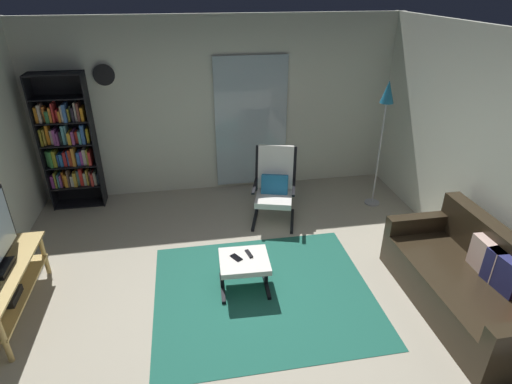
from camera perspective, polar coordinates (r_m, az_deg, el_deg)
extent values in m
plane|color=#AEA590|center=(4.41, -0.88, -15.80)|extent=(7.02, 7.02, 0.00)
cube|color=silver|center=(6.34, -5.23, 11.48)|extent=(5.60, 0.06, 2.60)
cube|color=silver|center=(6.41, -0.66, 9.42)|extent=(1.10, 0.01, 2.00)
cube|color=#1F5F4F|center=(4.59, 1.03, -13.68)|extent=(2.31, 2.01, 0.01)
cube|color=tan|center=(4.87, -30.96, -12.03)|extent=(0.42, 1.29, 0.02)
cylinder|color=tan|center=(4.35, -31.31, -16.96)|extent=(0.05, 0.05, 0.51)
cylinder|color=tan|center=(5.27, -27.09, -7.67)|extent=(0.05, 0.05, 0.51)
cylinder|color=tan|center=(5.40, -30.77, -7.80)|extent=(0.05, 0.05, 0.51)
cube|color=black|center=(4.78, -31.44, -12.27)|extent=(0.28, 0.28, 0.07)
cube|color=black|center=(6.49, -27.35, 5.77)|extent=(0.02, 0.30, 1.93)
cube|color=black|center=(6.31, -21.27, 6.45)|extent=(0.02, 0.30, 1.93)
cube|color=black|center=(6.52, -24.10, 6.56)|extent=(0.72, 0.02, 1.93)
cube|color=black|center=(6.75, -22.83, -1.40)|extent=(0.69, 0.28, 0.02)
cube|color=black|center=(6.62, -23.30, 0.93)|extent=(0.69, 0.28, 0.02)
cube|color=black|center=(6.50, -23.81, 3.47)|extent=(0.69, 0.28, 0.02)
cube|color=black|center=(6.39, -24.35, 6.11)|extent=(0.69, 0.28, 0.02)
cube|color=black|center=(6.29, -24.91, 8.84)|extent=(0.69, 0.28, 0.02)
cube|color=black|center=(6.21, -25.50, 11.64)|extent=(0.69, 0.28, 0.02)
cube|color=black|center=(6.15, -26.08, 14.36)|extent=(0.69, 0.28, 0.02)
cube|color=#9B3999|center=(6.65, -26.03, 1.41)|extent=(0.04, 0.16, 0.18)
cube|color=#A5A037|center=(6.66, -25.68, 1.73)|extent=(0.02, 0.22, 0.23)
cube|color=teal|center=(6.65, -25.38, 1.58)|extent=(0.02, 0.19, 0.19)
cube|color=#88468C|center=(6.63, -25.13, 1.50)|extent=(0.03, 0.16, 0.17)
cube|color=orange|center=(6.63, -24.87, 1.77)|extent=(0.03, 0.12, 0.22)
cube|color=orange|center=(6.60, -24.53, 1.57)|extent=(0.04, 0.15, 0.19)
cube|color=brown|center=(6.59, -24.28, 1.93)|extent=(0.02, 0.19, 0.26)
cube|color=beige|center=(6.61, -23.80, 1.64)|extent=(0.04, 0.21, 0.16)
cube|color=gold|center=(6.58, -23.48, 1.84)|extent=(0.04, 0.20, 0.21)
cube|color=#5698A0|center=(6.58, -23.14, 1.94)|extent=(0.03, 0.13, 0.22)
cube|color=red|center=(6.54, -22.83, 2.03)|extent=(0.04, 0.12, 0.26)
cube|color=beige|center=(6.55, -22.36, 1.84)|extent=(0.03, 0.16, 0.19)
cube|color=gold|center=(6.53, -22.08, 2.05)|extent=(0.02, 0.16, 0.24)
cube|color=brown|center=(6.54, -21.72, 1.98)|extent=(0.03, 0.17, 0.21)
cube|color=red|center=(6.52, -21.47, 1.87)|extent=(0.03, 0.23, 0.19)
cube|color=beige|center=(6.52, -21.17, 1.94)|extent=(0.03, 0.18, 0.19)
cube|color=#1C2835|center=(6.53, -20.82, 1.93)|extent=(0.03, 0.18, 0.17)
cube|color=#3B803F|center=(6.54, -26.71, 4.17)|extent=(0.02, 0.10, 0.23)
cube|color=#3F894E|center=(6.53, -26.47, 4.20)|extent=(0.02, 0.15, 0.23)
cube|color=#398940|center=(6.52, -26.18, 4.27)|extent=(0.03, 0.23, 0.24)
cube|color=#A49F2A|center=(6.53, -25.80, 4.34)|extent=(0.04, 0.22, 0.23)
cube|color=#2958B4|center=(6.52, -25.43, 4.11)|extent=(0.02, 0.15, 0.17)
cube|color=#296DB8|center=(6.48, -25.09, 4.10)|extent=(0.04, 0.14, 0.18)
cube|color=red|center=(6.49, -24.64, 4.35)|extent=(0.04, 0.20, 0.20)
cube|color=#3259B3|center=(6.46, -24.36, 4.36)|extent=(0.02, 0.14, 0.22)
cube|color=#C03B23|center=(6.46, -24.05, 4.50)|extent=(0.04, 0.20, 0.23)
cube|color=orange|center=(6.43, -23.67, 4.65)|extent=(0.04, 0.21, 0.27)
cube|color=#3160B9|center=(6.44, -23.11, 4.40)|extent=(0.04, 0.18, 0.19)
cube|color=purple|center=(6.41, -22.78, 4.42)|extent=(0.03, 0.13, 0.20)
cube|color=beige|center=(6.40, -22.44, 4.57)|extent=(0.04, 0.13, 0.23)
cube|color=#9D9F32|center=(6.38, -22.08, 4.61)|extent=(0.02, 0.16, 0.23)
cube|color=red|center=(6.40, -21.75, 4.58)|extent=(0.03, 0.23, 0.20)
cube|color=olive|center=(6.44, -27.28, 6.81)|extent=(0.03, 0.19, 0.23)
cube|color=#A89234|center=(6.44, -26.94, 6.88)|extent=(0.02, 0.18, 0.22)
cube|color=orange|center=(6.43, -26.61, 7.11)|extent=(0.04, 0.13, 0.27)
cube|color=beige|center=(6.40, -26.17, 6.82)|extent=(0.04, 0.10, 0.20)
cube|color=#994898|center=(6.40, -25.80, 6.99)|extent=(0.03, 0.22, 0.22)
cube|color=#94448F|center=(6.40, -25.44, 6.85)|extent=(0.02, 0.24, 0.18)
cube|color=#1C2725|center=(6.38, -25.14, 6.88)|extent=(0.03, 0.15, 0.18)
cube|color=teal|center=(6.35, -24.85, 7.26)|extent=(0.04, 0.17, 0.26)
cube|color=teal|center=(6.36, -24.52, 7.36)|extent=(0.02, 0.17, 0.27)
cube|color=gold|center=(6.35, -24.13, 6.92)|extent=(0.04, 0.22, 0.17)
cube|color=#97488D|center=(6.33, -23.70, 7.05)|extent=(0.03, 0.23, 0.18)
cube|color=red|center=(6.31, -23.33, 6.99)|extent=(0.03, 0.11, 0.17)
cube|color=teal|center=(6.30, -22.96, 7.08)|extent=(0.03, 0.18, 0.19)
cube|color=#315AA1|center=(6.28, -22.57, 7.53)|extent=(0.04, 0.23, 0.27)
cube|color=yellow|center=(6.29, -22.06, 7.29)|extent=(0.03, 0.14, 0.20)
cube|color=orange|center=(6.33, -27.86, 9.41)|extent=(0.04, 0.13, 0.21)
cube|color=#C4B09F|center=(6.33, -27.46, 9.65)|extent=(0.03, 0.19, 0.24)
cube|color=orange|center=(6.33, -27.04, 9.55)|extent=(0.04, 0.10, 0.21)
cube|color=#337843|center=(6.30, -26.64, 9.34)|extent=(0.04, 0.18, 0.16)
cube|color=orange|center=(6.29, -26.31, 9.60)|extent=(0.03, 0.17, 0.20)
cube|color=red|center=(6.29, -25.98, 9.93)|extent=(0.02, 0.22, 0.26)
cube|color=red|center=(6.28, -25.54, 9.53)|extent=(0.04, 0.12, 0.16)
cube|color=orange|center=(6.27, -25.22, 9.53)|extent=(0.03, 0.21, 0.15)
cube|color=beige|center=(6.26, -24.98, 9.89)|extent=(0.03, 0.21, 0.22)
cube|color=#3F6BB4|center=(6.23, -24.68, 9.96)|extent=(0.04, 0.21, 0.24)
cube|color=olive|center=(6.22, -24.27, 9.71)|extent=(0.02, 0.12, 0.17)
cube|color=#1E2A21|center=(6.25, -23.98, 9.99)|extent=(0.03, 0.16, 0.21)
cube|color=#272130|center=(6.22, -23.72, 9.88)|extent=(0.03, 0.22, 0.19)
cube|color=beige|center=(6.20, -23.50, 10.15)|extent=(0.03, 0.14, 0.25)
cube|color=brown|center=(6.20, -23.14, 10.21)|extent=(0.03, 0.20, 0.25)
cube|color=orange|center=(6.20, -22.66, 9.99)|extent=(0.04, 0.20, 0.18)
cube|color=#2D2417|center=(4.78, 26.44, -12.22)|extent=(0.86, 1.85, 0.40)
cube|color=#2D2417|center=(4.75, 30.86, -7.40)|extent=(0.18, 1.85, 0.44)
cube|color=#2D2417|center=(5.18, 21.94, -3.96)|extent=(0.86, 0.14, 0.20)
cube|color=beige|center=(4.72, 29.16, -7.85)|extent=(0.15, 0.38, 0.34)
cube|color=navy|center=(4.58, 30.89, -9.44)|extent=(0.18, 0.39, 0.34)
cube|color=black|center=(5.79, 4.99, -3.99)|extent=(0.20, 0.59, 0.04)
cube|color=black|center=(5.71, 5.33, 3.03)|extent=(0.09, 0.18, 0.63)
cube|color=black|center=(5.55, 5.21, 0.71)|extent=(0.18, 0.51, 0.03)
cube|color=black|center=(5.81, -0.15, -3.73)|extent=(0.20, 0.59, 0.04)
cube|color=black|center=(5.74, 0.13, 3.27)|extent=(0.09, 0.18, 0.63)
cube|color=black|center=(5.58, -0.13, 0.96)|extent=(0.18, 0.51, 0.03)
cube|color=white|center=(5.60, 2.47, -0.81)|extent=(0.60, 0.63, 0.08)
cube|color=white|center=(5.68, 2.72, 3.44)|extent=(0.51, 0.31, 0.60)
cube|color=#1F6B9C|center=(5.63, 2.57, 0.74)|extent=(0.40, 0.29, 0.34)
cube|color=white|center=(4.45, -1.66, -9.49)|extent=(0.54, 0.50, 0.06)
cube|color=black|center=(4.64, -4.63, -12.99)|extent=(0.06, 0.48, 0.04)
cube|color=black|center=(4.54, -4.70, -11.44)|extent=(0.04, 0.04, 0.32)
cube|color=black|center=(4.68, 1.39, -12.52)|extent=(0.06, 0.48, 0.04)
cube|color=black|center=(4.58, 1.41, -10.97)|extent=(0.04, 0.04, 0.32)
cube|color=black|center=(4.49, -0.98, -8.48)|extent=(0.07, 0.15, 0.02)
cube|color=black|center=(4.44, -2.74, -8.99)|extent=(0.13, 0.15, 0.01)
cylinder|color=#A5A5AD|center=(6.49, 15.64, -1.39)|extent=(0.22, 0.22, 0.02)
cylinder|color=#B2B2B7|center=(6.17, 16.52, 4.85)|extent=(0.02, 0.02, 1.51)
cone|color=teal|center=(5.91, 17.69, 12.98)|extent=(0.18, 0.18, 0.30)
cylinder|color=silver|center=(6.21, -20.17, 14.89)|extent=(0.28, 0.02, 0.28)
cylinder|color=black|center=(6.20, -20.18, 14.87)|extent=(0.29, 0.01, 0.29)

